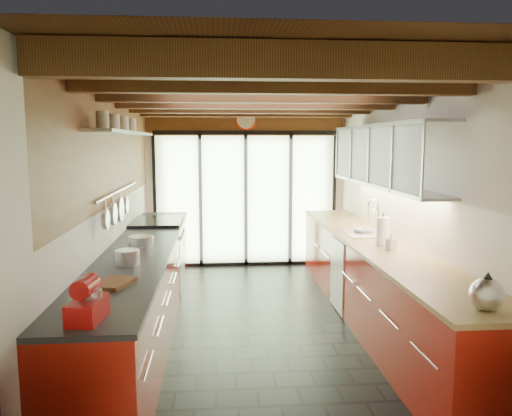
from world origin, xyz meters
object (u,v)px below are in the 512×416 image
at_px(bowl, 363,231).
at_px(paper_towel, 383,232).
at_px(kettle, 487,292).
at_px(soap_bottle, 391,242).
at_px(stand_mixer, 88,303).

bearing_deg(bowl, paper_towel, -90.00).
height_order(kettle, soap_bottle, kettle).
height_order(stand_mixer, kettle, stand_mixer).
xyz_separation_m(kettle, paper_towel, (0.00, 2.04, 0.03)).
relative_size(paper_towel, soap_bottle, 1.97).
xyz_separation_m(stand_mixer, bowl, (2.54, 2.75, -0.08)).
height_order(stand_mixer, bowl, stand_mixer).
bearing_deg(stand_mixer, paper_towel, 38.63).
bearing_deg(kettle, stand_mixer, 179.82).
relative_size(stand_mixer, paper_towel, 0.94).
height_order(soap_bottle, bowl, soap_bottle).
bearing_deg(soap_bottle, paper_towel, 90.00).
xyz_separation_m(stand_mixer, soap_bottle, (2.54, 1.77, -0.02)).
bearing_deg(bowl, soap_bottle, -90.00).
distance_m(paper_towel, soap_bottle, 0.26).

